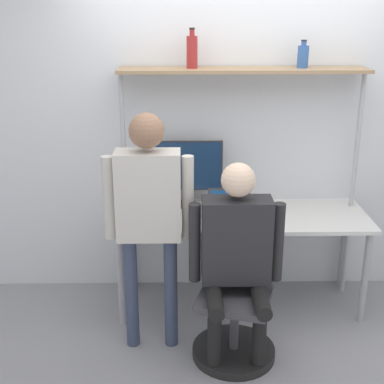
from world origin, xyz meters
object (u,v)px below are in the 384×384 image
at_px(laptop, 229,211).
at_px(bottle_red, 192,51).
at_px(person_standing, 149,205).
at_px(cell_phone, 265,217).
at_px(bottle_blue, 303,56).
at_px(monitor, 185,169).
at_px(office_chair, 236,316).
at_px(person_seated, 237,249).

height_order(laptop, bottle_red, bottle_red).
relative_size(person_standing, bottle_red, 5.86).
xyz_separation_m(laptop, bottle_red, (-0.27, 0.26, 1.12)).
xyz_separation_m(cell_phone, bottle_blue, (0.26, 0.25, 1.14)).
bearing_deg(bottle_red, person_standing, -112.22).
height_order(monitor, cell_phone, monitor).
xyz_separation_m(monitor, laptop, (0.32, -0.30, -0.24)).
height_order(office_chair, bottle_red, bottle_red).
xyz_separation_m(monitor, bottle_red, (0.05, -0.04, 0.89)).
bearing_deg(person_seated, monitor, 109.60).
bearing_deg(person_standing, monitor, 72.26).
relative_size(person_seated, bottle_blue, 6.88).
height_order(monitor, person_seated, person_seated).
bearing_deg(cell_phone, bottle_blue, 44.49).
xyz_separation_m(laptop, cell_phone, (0.27, 0.01, -0.06)).
distance_m(cell_phone, bottle_blue, 1.20).
height_order(monitor, office_chair, monitor).
xyz_separation_m(person_standing, bottle_blue, (1.09, 0.71, 0.86)).
xyz_separation_m(monitor, cell_phone, (0.59, -0.29, -0.29)).
height_order(cell_phone, bottle_blue, bottle_blue).
bearing_deg(person_seated, laptop, 89.78).
relative_size(monitor, bottle_red, 2.06).
xyz_separation_m(monitor, bottle_blue, (0.85, -0.04, 0.85)).
distance_m(office_chair, bottle_blue, 1.89).
relative_size(laptop, person_standing, 0.19).
bearing_deg(bottle_blue, person_standing, -146.78).
distance_m(office_chair, person_standing, 0.96).
distance_m(laptop, person_standing, 0.75).
height_order(laptop, cell_phone, laptop).
height_order(cell_phone, person_standing, person_standing).
distance_m(monitor, laptop, 0.50).
xyz_separation_m(monitor, person_seated, (0.32, -0.89, -0.25)).
bearing_deg(person_standing, office_chair, -10.18).
height_order(office_chair, person_seated, person_seated).
bearing_deg(laptop, office_chair, -89.06).
xyz_separation_m(person_seated, bottle_blue, (0.53, 0.86, 1.11)).
relative_size(laptop, cell_phone, 2.06).
bearing_deg(laptop, monitor, 137.27).
xyz_separation_m(cell_phone, person_standing, (-0.83, -0.46, 0.28)).
bearing_deg(office_chair, bottle_red, 108.93).
height_order(monitor, person_standing, person_standing).
relative_size(cell_phone, person_seated, 0.11).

